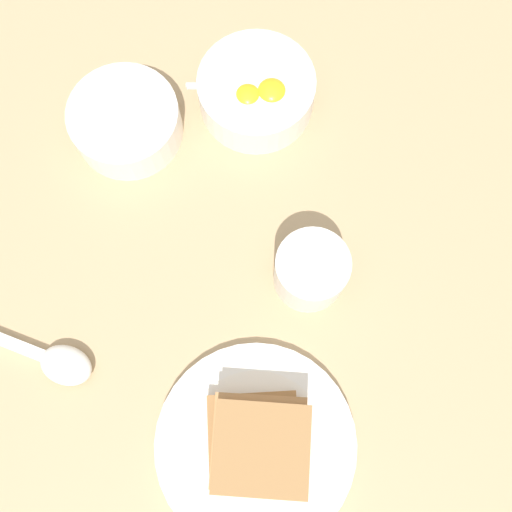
# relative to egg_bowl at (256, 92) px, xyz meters

# --- Properties ---
(ground_plane) EXTENTS (3.00, 3.00, 0.00)m
(ground_plane) POSITION_rel_egg_bowl_xyz_m (-0.04, -0.16, -0.03)
(ground_plane) COLOR tan
(egg_bowl) EXTENTS (0.14, 0.14, 0.08)m
(egg_bowl) POSITION_rel_egg_bowl_xyz_m (0.00, 0.00, 0.00)
(egg_bowl) COLOR white
(egg_bowl) RESTS_ON ground_plane
(toast_plate) EXTENTS (0.21, 0.21, 0.02)m
(toast_plate) POSITION_rel_egg_bowl_xyz_m (0.15, -0.37, -0.02)
(toast_plate) COLOR white
(toast_plate) RESTS_ON ground_plane
(toast_sandwich) EXTENTS (0.13, 0.12, 0.06)m
(toast_sandwich) POSITION_rel_egg_bowl_xyz_m (0.16, -0.36, 0.02)
(toast_sandwich) COLOR #9E7042
(toast_sandwich) RESTS_ON toast_plate
(soup_spoon) EXTENTS (0.14, 0.04, 0.03)m
(soup_spoon) POSITION_rel_egg_bowl_xyz_m (-0.08, -0.37, -0.02)
(soup_spoon) COLOR white
(soup_spoon) RESTS_ON ground_plane
(congee_bowl) EXTENTS (0.13, 0.13, 0.05)m
(congee_bowl) POSITION_rel_egg_bowl_xyz_m (-0.13, -0.09, -0.00)
(congee_bowl) COLOR white
(congee_bowl) RESTS_ON ground_plane
(drinking_cup) EXTENTS (0.08, 0.08, 0.07)m
(drinking_cup) POSITION_rel_egg_bowl_xyz_m (0.14, -0.18, 0.01)
(drinking_cup) COLOR silver
(drinking_cup) RESTS_ON ground_plane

